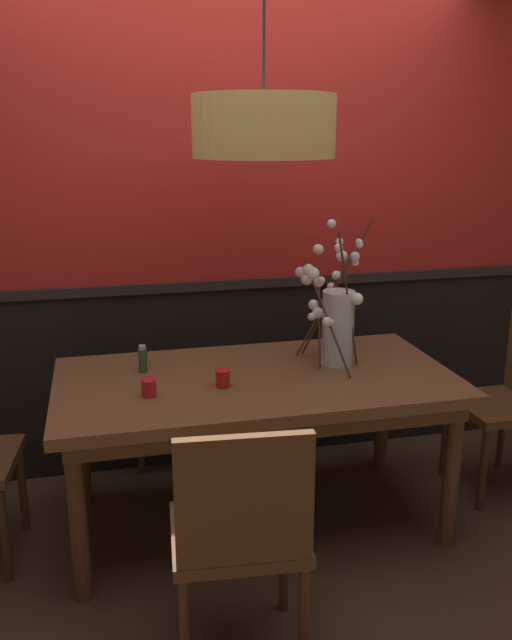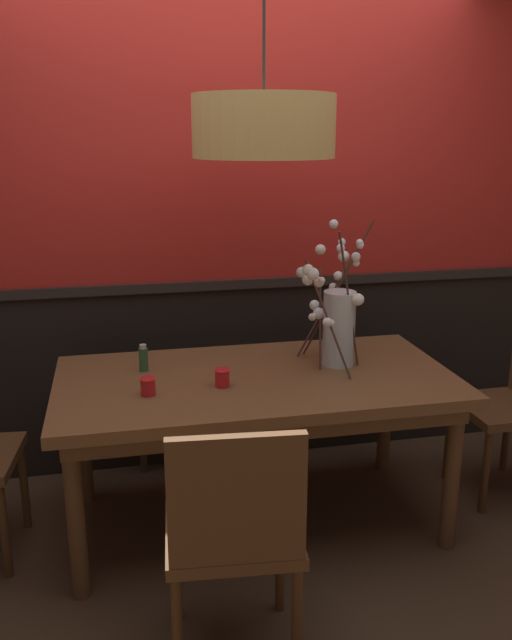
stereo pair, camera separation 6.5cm
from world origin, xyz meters
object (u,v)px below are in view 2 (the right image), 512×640
object	(u,v)px
candle_holder_nearer_center	(148,386)
pendant_lamp	(264,126)
chair_far_side_right	(263,353)
chair_far_side_left	(171,364)
chair_near_side_left	(234,530)
candle_holder_nearer_edge	(222,378)
condiment_bottle	(143,359)
dining_table	(256,393)
vase_with_blossoms	(337,321)

from	to	relation	value
candle_holder_nearer_center	pendant_lamp	size ratio (longest dim) A/B	0.06
chair_far_side_right	chair_far_side_left	bearing A→B (deg)	-176.35
chair_near_side_left	chair_far_side_right	bearing A→B (deg)	74.38
candle_holder_nearer_center	candle_holder_nearer_edge	distance (m)	0.32
pendant_lamp	candle_holder_nearer_center	bearing A→B (deg)	-168.48
candle_holder_nearer_center	candle_holder_nearer_edge	world-z (taller)	candle_holder_nearer_edge
candle_holder_nearer_center	pendant_lamp	distance (m)	1.15
condiment_bottle	dining_table	bearing A→B (deg)	-19.19
vase_with_blossoms	candle_holder_nearer_center	distance (m)	0.92
dining_table	chair_far_side_right	xyz separation A→B (m)	(0.23, 0.88, -0.12)
chair_far_side_right	condiment_bottle	xyz separation A→B (m)	(-0.71, -0.71, 0.26)
chair_far_side_right	vase_with_blossoms	size ratio (longest dim) A/B	1.47
dining_table	pendant_lamp	size ratio (longest dim) A/B	1.47
dining_table	candle_holder_nearer_center	bearing A→B (deg)	-165.36
dining_table	chair_near_side_left	bearing A→B (deg)	-106.77
chair_far_side_left	pendant_lamp	size ratio (longest dim) A/B	0.78
chair_near_side_left	candle_holder_nearer_center	size ratio (longest dim) A/B	12.10
condiment_bottle	chair_far_side_left	bearing A→B (deg)	75.33
candle_holder_nearer_center	candle_holder_nearer_edge	size ratio (longest dim) A/B	0.96
chair_far_side_right	condiment_bottle	distance (m)	1.04
vase_with_blossoms	chair_far_side_right	bearing A→B (deg)	101.93
dining_table	candle_holder_nearer_edge	xyz separation A→B (m)	(-0.17, -0.10, 0.12)
chair_far_side_left	pendant_lamp	bearing A→B (deg)	-69.00
chair_far_side_left	candle_holder_nearer_center	world-z (taller)	chair_far_side_left
candle_holder_nearer_center	chair_far_side_left	bearing A→B (deg)	79.82
dining_table	chair_far_side_left	xyz separation A→B (m)	(-0.31, 0.85, -0.13)
condiment_bottle	pendant_lamp	distance (m)	1.15
chair_far_side_left	pendant_lamp	world-z (taller)	pendant_lamp
chair_far_side_left	candle_holder_nearer_center	bearing A→B (deg)	-100.18
chair_near_side_left	condiment_bottle	world-z (taller)	chair_near_side_left
vase_with_blossoms	chair_far_side_left	bearing A→B (deg)	132.59
chair_far_side_right	chair_far_side_left	xyz separation A→B (m)	(-0.54, -0.03, -0.02)
vase_with_blossoms	pendant_lamp	size ratio (longest dim) A/B	0.55
vase_with_blossoms	pendant_lamp	bearing A→B (deg)	-164.48
chair_far_side_right	candle_holder_nearer_edge	bearing A→B (deg)	-112.05
chair_far_side_left	vase_with_blossoms	xyz separation A→B (m)	(0.71, -0.77, 0.42)
condiment_bottle	chair_near_side_left	bearing A→B (deg)	-77.05
candle_holder_nearer_center	condiment_bottle	distance (m)	0.30
dining_table	chair_far_side_left	bearing A→B (deg)	109.94
chair_far_side_right	candle_holder_nearer_center	distance (m)	1.26
chair_near_side_left	pendant_lamp	xyz separation A→B (m)	(0.28, 0.82, 1.28)
chair_near_side_left	dining_table	bearing A→B (deg)	73.23
dining_table	chair_near_side_left	distance (m)	0.89
chair_near_side_left	chair_far_side_right	distance (m)	1.79
chair_near_side_left	chair_far_side_left	distance (m)	1.69
chair_far_side_left	condiment_bottle	bearing A→B (deg)	-104.67
chair_far_side_right	chair_far_side_left	size ratio (longest dim) A/B	1.05
chair_far_side_left	condiment_bottle	xyz separation A→B (m)	(-0.18, -0.68, 0.28)
candle_holder_nearer_edge	pendant_lamp	bearing A→B (deg)	20.80
chair_near_side_left	chair_far_side_left	xyz separation A→B (m)	(-0.05, 1.69, -0.01)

